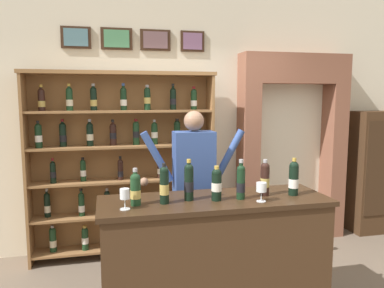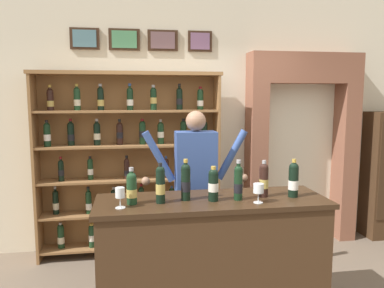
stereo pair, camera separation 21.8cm
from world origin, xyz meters
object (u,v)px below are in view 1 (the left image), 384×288
Objects in this scene: tasting_bottle_brunello at (189,181)px; wine_glass_right at (125,195)px; tasting_bottle_bianco at (135,189)px; tasting_counter at (214,260)px; wine_shelf at (123,159)px; tasting_bottle_vin_santo at (217,184)px; side_cabinet at (379,172)px; wine_glass_spare at (261,188)px; tasting_bottle_rosso at (241,181)px; tasting_bottle_riserva at (164,185)px; tasting_bottle_chianti at (265,178)px; tasting_bottle_super_tuscan at (294,178)px; shopkeeper at (194,179)px.

tasting_bottle_brunello is 2.13× the size of wine_glass_right.
tasting_bottle_bianco reaches higher than wine_glass_right.
tasting_bottle_bianco is at bearing -176.18° from tasting_counter.
tasting_bottle_brunello reaches higher than tasting_bottle_bianco.
wine_shelf is 7.71× the size of tasting_bottle_vin_santo.
side_cabinet reaches higher than tasting_counter.
side_cabinet is 10.93× the size of wine_glass_spare.
tasting_bottle_rosso reaches higher than tasting_counter.
tasting_bottle_rosso reaches higher than tasting_bottle_riserva.
tasting_bottle_rosso is at bearing 4.76° from wine_glass_right.
tasting_bottle_super_tuscan is at bearing -9.79° from tasting_bottle_chianti.
wine_glass_spare is (0.99, -1.65, 0.01)m from wine_shelf.
tasting_bottle_super_tuscan is (0.24, -0.04, 0.00)m from tasting_bottle_chianti.
tasting_bottle_chianti reaches higher than tasting_bottle_bianco.
tasting_bottle_super_tuscan is (-2.12, -1.55, 0.35)m from side_cabinet.
shopkeeper is 0.68m from tasting_bottle_vin_santo.
wine_glass_right is at bearing -132.83° from tasting_bottle_bianco.
tasting_bottle_super_tuscan reaches higher than tasting_bottle_vin_santo.
tasting_counter is at bearing 179.88° from tasting_bottle_chianti.
tasting_bottle_riserva is 0.97× the size of tasting_bottle_rosso.
tasting_counter is 0.66m from tasting_bottle_vin_santo.
tasting_bottle_brunello is at bearing -106.77° from shopkeeper.
tasting_bottle_chianti is (1.07, 0.04, 0.02)m from tasting_bottle_bianco.
tasting_bottle_bianco is at bearing 179.03° from tasting_bottle_vin_santo.
tasting_bottle_chianti reaches higher than wine_glass_spare.
tasting_bottle_rosso is at bearing -148.82° from side_cabinet.
tasting_bottle_brunello reaches higher than wine_glass_right.
wine_shelf is 7.04× the size of tasting_bottle_chianti.
tasting_counter is 0.73m from wine_glass_spare.
side_cabinet is at bearing 25.10° from wine_glass_right.
tasting_bottle_brunello is 1.09× the size of tasting_bottle_chianti.
tasting_bottle_rosso is at bearing -8.08° from tasting_bottle_brunello.
shopkeeper is 0.86m from wine_glass_spare.
shopkeeper reaches higher than tasting_bottle_super_tuscan.
tasting_bottle_vin_santo is 1.82× the size of wine_glass_spare.
wine_glass_spare is at bearing -145.76° from side_cabinet.
wine_shelf reaches higher than tasting_bottle_super_tuscan.
tasting_bottle_brunello is at bearing 165.59° from tasting_bottle_vin_santo.
shopkeeper is 5.51× the size of tasting_bottle_super_tuscan.
wine_shelf reaches higher than tasting_counter.
tasting_bottle_vin_santo is (0.42, -0.01, -0.01)m from tasting_bottle_riserva.
tasting_bottle_riserva and tasting_bottle_super_tuscan have the same top height.
tasting_bottle_rosso is at bearing -166.32° from tasting_bottle_chianti.
wine_shelf is 1.53m from tasting_bottle_bianco.
wine_shelf is 1.15× the size of tasting_counter.
wine_shelf is 1.56m from tasting_bottle_riserva.
wine_shelf is at bearing 87.89° from wine_glass_right.
tasting_bottle_bianco is at bearing 178.86° from tasting_bottle_riserva.
wine_glass_right is (-1.05, 0.03, 0.00)m from wine_glass_spare.
wine_glass_right is at bearing -176.21° from tasting_bottle_super_tuscan.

